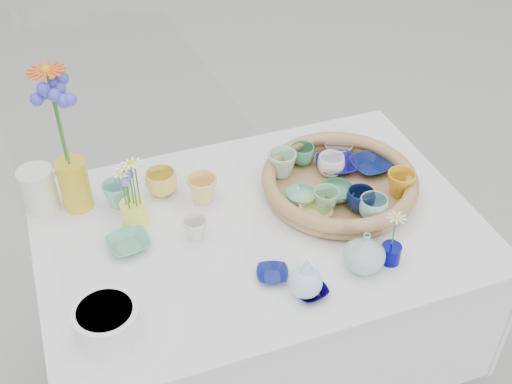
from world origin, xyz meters
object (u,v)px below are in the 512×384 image
object	(u,v)px
wicker_tray	(339,183)
display_table	(258,379)
tall_vase_yellow	(75,184)
bud_vase_seafoam	(365,251)

from	to	relation	value
wicker_tray	display_table	bearing A→B (deg)	-169.88
wicker_tray	tall_vase_yellow	bearing A→B (deg)	164.44
bud_vase_seafoam	wicker_tray	bearing A→B (deg)	76.14
display_table	tall_vase_yellow	size ratio (longest dim) A/B	7.68
bud_vase_seafoam	tall_vase_yellow	xyz separation A→B (m)	(-0.68, 0.52, 0.02)
bud_vase_seafoam	tall_vase_yellow	bearing A→B (deg)	142.70
display_table	bud_vase_seafoam	size ratio (longest dim) A/B	10.68
wicker_tray	bud_vase_seafoam	world-z (taller)	bud_vase_seafoam
display_table	bud_vase_seafoam	world-z (taller)	bud_vase_seafoam
display_table	wicker_tray	distance (m)	0.85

